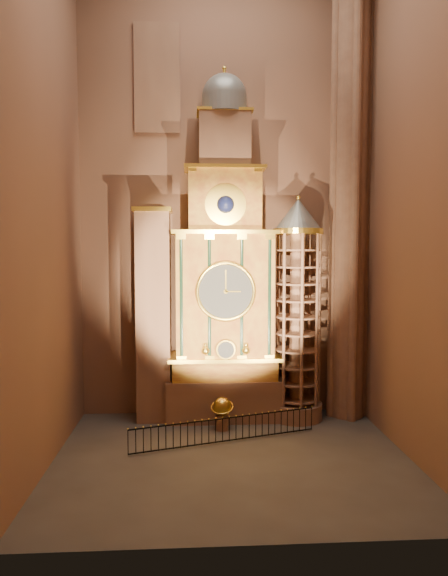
{
  "coord_description": "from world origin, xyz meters",
  "views": [
    {
      "loc": [
        -1.52,
        -19.6,
        8.14
      ],
      "look_at": [
        -0.14,
        3.0,
        6.53
      ],
      "focal_mm": 32.0,
      "sensor_mm": 36.0,
      "label": 1
    }
  ],
  "objects": [
    {
      "name": "celestial_globe",
      "position": [
        -0.21,
        3.29,
        0.9
      ],
      "size": [
        1.21,
        1.16,
        1.5
      ],
      "color": "#8C634C",
      "rests_on": "floor"
    },
    {
      "name": "wall_back",
      "position": [
        0.0,
        6.0,
        11.0
      ],
      "size": [
        22.0,
        0.0,
        22.0
      ],
      "primitive_type": "plane",
      "rotation": [
        1.57,
        0.0,
        0.0
      ],
      "color": "#8C5D4B",
      "rests_on": "floor"
    },
    {
      "name": "portrait_tower",
      "position": [
        -3.4,
        4.98,
        5.15
      ],
      "size": [
        1.8,
        1.6,
        10.2
      ],
      "color": "#8C634C",
      "rests_on": "floor"
    },
    {
      "name": "iron_railing",
      "position": [
        -0.13,
        1.69,
        0.57
      ],
      "size": [
        7.98,
        2.5,
        1.04
      ],
      "color": "black",
      "rests_on": "floor"
    },
    {
      "name": "wall_right",
      "position": [
        7.0,
        0.0,
        11.0
      ],
      "size": [
        0.0,
        22.0,
        22.0
      ],
      "primitive_type": "plane",
      "rotation": [
        1.57,
        0.0,
        -1.57
      ],
      "color": "#8C5D4B",
      "rests_on": "floor"
    },
    {
      "name": "wall_left",
      "position": [
        -7.0,
        0.0,
        11.0
      ],
      "size": [
        0.0,
        22.0,
        22.0
      ],
      "primitive_type": "plane",
      "rotation": [
        1.57,
        0.0,
        1.57
      ],
      "color": "#8C5D4B",
      "rests_on": "floor"
    },
    {
      "name": "stained_glass_window",
      "position": [
        -3.2,
        5.92,
        16.5
      ],
      "size": [
        2.2,
        0.14,
        5.2
      ],
      "color": "navy",
      "rests_on": "wall_back"
    },
    {
      "name": "astronomical_clock",
      "position": [
        0.0,
        4.96,
        6.68
      ],
      "size": [
        5.6,
        2.41,
        16.7
      ],
      "color": "#8C634C",
      "rests_on": "floor"
    },
    {
      "name": "gothic_pier",
      "position": [
        6.1,
        5.0,
        11.0
      ],
      "size": [
        2.04,
        2.04,
        22.0
      ],
      "color": "#8C634C",
      "rests_on": "floor"
    },
    {
      "name": "floor",
      "position": [
        0.0,
        0.0,
        0.0
      ],
      "size": [
        14.0,
        14.0,
        0.0
      ],
      "primitive_type": "plane",
      "color": "#383330",
      "rests_on": "ground"
    },
    {
      "name": "stair_turret",
      "position": [
        3.5,
        4.7,
        5.27
      ],
      "size": [
        2.5,
        2.5,
        10.8
      ],
      "color": "#8C634C",
      "rests_on": "floor"
    }
  ]
}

